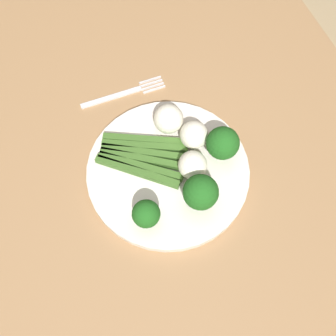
{
  "coord_description": "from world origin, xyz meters",
  "views": [
    {
      "loc": [
        0.29,
        -0.05,
        1.38
      ],
      "look_at": [
        0.02,
        0.05,
        0.77
      ],
      "focal_mm": 42.64,
      "sensor_mm": 36.0,
      "label": 1
    }
  ],
  "objects_px": {
    "plate": "(168,171)",
    "cauliflower_front": "(193,165)",
    "dining_table": "(140,193)",
    "broccoli_outer_edge": "(146,214)",
    "cauliflower_left": "(194,135)",
    "fork": "(124,93)",
    "broccoli_back_right": "(223,144)",
    "asparagus_bundle": "(143,156)",
    "cauliflower_front_left": "(168,119)",
    "broccoli_near_center": "(201,192)"
  },
  "relations": [
    {
      "from": "broccoli_outer_edge",
      "to": "cauliflower_left",
      "type": "height_order",
      "value": "broccoli_outer_edge"
    },
    {
      "from": "asparagus_bundle",
      "to": "broccoli_back_right",
      "type": "relative_size",
      "value": 2.41
    },
    {
      "from": "asparagus_bundle",
      "to": "broccoli_outer_edge",
      "type": "xyz_separation_m",
      "value": [
        0.11,
        -0.03,
        0.03
      ]
    },
    {
      "from": "plate",
      "to": "cauliflower_left",
      "type": "distance_m",
      "value": 0.08
    },
    {
      "from": "fork",
      "to": "broccoli_back_right",
      "type": "bearing_deg",
      "value": -59.26
    },
    {
      "from": "broccoli_back_right",
      "to": "broccoli_outer_edge",
      "type": "relative_size",
      "value": 1.25
    },
    {
      "from": "broccoli_outer_edge",
      "to": "fork",
      "type": "distance_m",
      "value": 0.27
    },
    {
      "from": "asparagus_bundle",
      "to": "dining_table",
      "type": "bearing_deg",
      "value": -103.86
    },
    {
      "from": "asparagus_bundle",
      "to": "cauliflower_front_left",
      "type": "xyz_separation_m",
      "value": [
        -0.04,
        0.06,
        0.02
      ]
    },
    {
      "from": "asparagus_bundle",
      "to": "cauliflower_front",
      "type": "height_order",
      "value": "cauliflower_front"
    },
    {
      "from": "dining_table",
      "to": "broccoli_outer_edge",
      "type": "relative_size",
      "value": 27.01
    },
    {
      "from": "broccoli_back_right",
      "to": "cauliflower_front",
      "type": "relative_size",
      "value": 1.41
    },
    {
      "from": "cauliflower_front",
      "to": "cauliflower_left",
      "type": "bearing_deg",
      "value": 155.51
    },
    {
      "from": "cauliflower_front",
      "to": "fork",
      "type": "bearing_deg",
      "value": -164.33
    },
    {
      "from": "plate",
      "to": "cauliflower_front",
      "type": "bearing_deg",
      "value": 64.32
    },
    {
      "from": "dining_table",
      "to": "asparagus_bundle",
      "type": "distance_m",
      "value": 0.12
    },
    {
      "from": "dining_table",
      "to": "fork",
      "type": "bearing_deg",
      "value": 169.54
    },
    {
      "from": "broccoli_near_center",
      "to": "cauliflower_left",
      "type": "xyz_separation_m",
      "value": [
        -0.11,
        0.03,
        -0.02
      ]
    },
    {
      "from": "broccoli_back_right",
      "to": "cauliflower_left",
      "type": "height_order",
      "value": "broccoli_back_right"
    },
    {
      "from": "broccoli_near_center",
      "to": "broccoli_back_right",
      "type": "relative_size",
      "value": 1.02
    },
    {
      "from": "plate",
      "to": "broccoli_outer_edge",
      "type": "height_order",
      "value": "broccoli_outer_edge"
    },
    {
      "from": "cauliflower_front",
      "to": "broccoli_outer_edge",
      "type": "bearing_deg",
      "value": -60.94
    },
    {
      "from": "plate",
      "to": "fork",
      "type": "xyz_separation_m",
      "value": [
        -0.19,
        -0.02,
        -0.01
      ]
    },
    {
      "from": "cauliflower_front",
      "to": "dining_table",
      "type": "bearing_deg",
      "value": -112.49
    },
    {
      "from": "cauliflower_front",
      "to": "asparagus_bundle",
      "type": "bearing_deg",
      "value": -127.89
    },
    {
      "from": "cauliflower_front",
      "to": "cauliflower_front_left",
      "type": "bearing_deg",
      "value": -176.24
    },
    {
      "from": "broccoli_back_right",
      "to": "cauliflower_left",
      "type": "distance_m",
      "value": 0.05
    },
    {
      "from": "asparagus_bundle",
      "to": "broccoli_back_right",
      "type": "xyz_separation_m",
      "value": [
        0.04,
        0.13,
        0.03
      ]
    },
    {
      "from": "broccoli_near_center",
      "to": "broccoli_back_right",
      "type": "bearing_deg",
      "value": 135.1
    },
    {
      "from": "dining_table",
      "to": "cauliflower_front",
      "type": "relative_size",
      "value": 30.48
    },
    {
      "from": "plate",
      "to": "dining_table",
      "type": "bearing_deg",
      "value": -110.11
    },
    {
      "from": "dining_table",
      "to": "cauliflower_front",
      "type": "xyz_separation_m",
      "value": [
        0.04,
        0.09,
        0.13
      ]
    },
    {
      "from": "cauliflower_front_left",
      "to": "cauliflower_left",
      "type": "xyz_separation_m",
      "value": [
        0.04,
        0.03,
        -0.0
      ]
    },
    {
      "from": "plate",
      "to": "asparagus_bundle",
      "type": "relative_size",
      "value": 1.69
    },
    {
      "from": "plate",
      "to": "broccoli_near_center",
      "type": "bearing_deg",
      "value": 20.34
    },
    {
      "from": "broccoli_near_center",
      "to": "broccoli_outer_edge",
      "type": "height_order",
      "value": "broccoli_near_center"
    },
    {
      "from": "plate",
      "to": "asparagus_bundle",
      "type": "xyz_separation_m",
      "value": [
        -0.04,
        -0.03,
        0.01
      ]
    },
    {
      "from": "plate",
      "to": "broccoli_back_right",
      "type": "height_order",
      "value": "broccoli_back_right"
    },
    {
      "from": "dining_table",
      "to": "cauliflower_front",
      "type": "height_order",
      "value": "cauliflower_front"
    },
    {
      "from": "broccoli_back_right",
      "to": "dining_table",
      "type": "bearing_deg",
      "value": -99.23
    },
    {
      "from": "asparagus_bundle",
      "to": "broccoli_outer_edge",
      "type": "bearing_deg",
      "value": -74.09
    },
    {
      "from": "broccoli_outer_edge",
      "to": "cauliflower_front",
      "type": "distance_m",
      "value": 0.11
    },
    {
      "from": "asparagus_bundle",
      "to": "broccoli_back_right",
      "type": "distance_m",
      "value": 0.14
    },
    {
      "from": "asparagus_bundle",
      "to": "cauliflower_front_left",
      "type": "distance_m",
      "value": 0.08
    },
    {
      "from": "cauliflower_left",
      "to": "dining_table",
      "type": "bearing_deg",
      "value": -81.96
    },
    {
      "from": "broccoli_outer_edge",
      "to": "cauliflower_front_left",
      "type": "distance_m",
      "value": 0.18
    },
    {
      "from": "plate",
      "to": "cauliflower_left",
      "type": "bearing_deg",
      "value": 119.71
    },
    {
      "from": "dining_table",
      "to": "cauliflower_front",
      "type": "distance_m",
      "value": 0.16
    },
    {
      "from": "asparagus_bundle",
      "to": "fork",
      "type": "bearing_deg",
      "value": 116.39
    },
    {
      "from": "cauliflower_front_left",
      "to": "cauliflower_left",
      "type": "height_order",
      "value": "cauliflower_front_left"
    }
  ]
}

